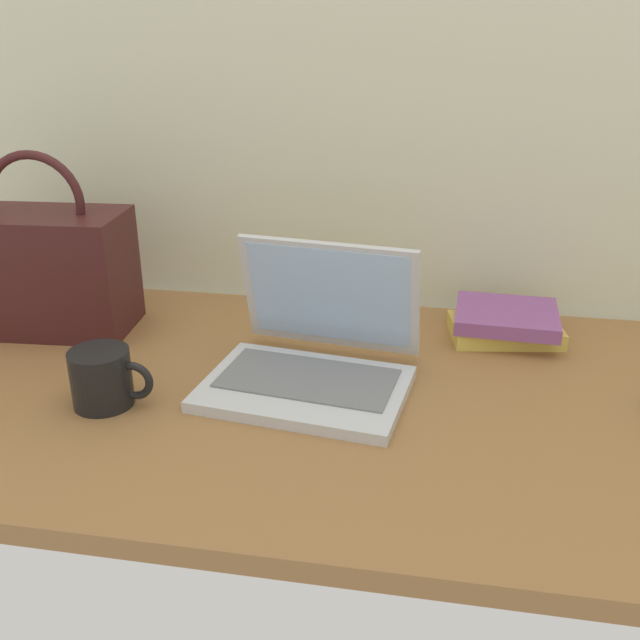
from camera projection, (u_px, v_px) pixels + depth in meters
desk at (333, 400)px, 1.12m from camera, size 1.60×0.76×0.03m
laptop at (314, 355)px, 1.13m from camera, size 0.34×0.31×0.21m
coffee_mug at (103, 378)px, 1.06m from camera, size 0.13×0.09×0.09m
handbag at (46, 269)px, 1.30m from camera, size 0.31×0.18×0.33m
book_stack at (506, 323)px, 1.29m from camera, size 0.21×0.17×0.05m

